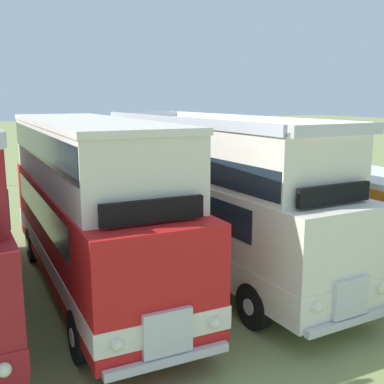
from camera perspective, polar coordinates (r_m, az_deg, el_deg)
The scene contains 3 objects.
bus_fifth_in_row at distance 12.58m, azimuth -12.12°, elevation -0.73°, with size 2.73×10.08×4.49m.
bus_sixth_in_row at distance 13.95m, azimuth 2.21°, elevation 0.23°, with size 2.90×10.86×4.52m.
bus_seventh_in_row at distance 16.20m, azimuth 13.11°, elevation -0.69°, with size 2.66×11.03×2.99m.
Camera 1 is at (0.52, -11.86, 5.02)m, focal length 44.50 mm.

